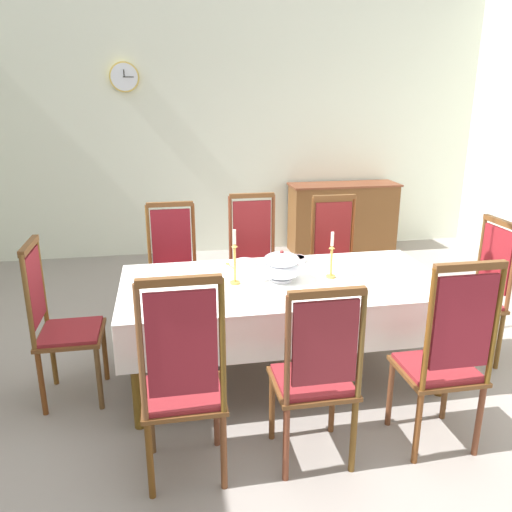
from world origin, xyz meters
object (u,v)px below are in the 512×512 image
object	(u,v)px
chair_head_west	(59,321)
spoon_primary	(229,264)
dining_table	(283,291)
sideboard	(342,217)
bowl_near_left	(245,262)
chair_north_a	(173,268)
chair_south_b	(316,374)
bowl_near_right	(185,307)
soup_tureen	(282,266)
mounted_clock	(124,77)
chair_south_c	(446,357)
chair_head_east	(477,291)
chair_north_c	(336,259)
candlestick_east	(331,260)
spoon_secondary	(167,309)
bowl_far_left	(296,259)
chair_north_b	(254,262)
chair_south_a	(183,381)
candlestick_west	(235,262)

from	to	relation	value
chair_head_west	spoon_primary	world-z (taller)	chair_head_west
dining_table	sideboard	xyz separation A→B (m)	(1.54, 3.05, -0.23)
dining_table	bowl_near_left	world-z (taller)	bowl_near_left
chair_north_a	chair_south_b	size ratio (longest dim) A/B	1.03
bowl_near_right	soup_tureen	bearing A→B (deg)	29.56
chair_south_b	mounted_clock	xyz separation A→B (m)	(-1.15, 4.24, 1.65)
chair_south_c	bowl_near_left	size ratio (longest dim) A/B	7.06
chair_head_east	bowl_near_right	distance (m)	2.29
chair_north_c	bowl_near_left	bearing A→B (deg)	31.11
candlestick_east	mounted_clock	world-z (taller)	mounted_clock
bowl_near_right	mounted_clock	bearing A→B (deg)	97.26
chair_south_b	spoon_secondary	size ratio (longest dim) A/B	6.37
chair_south_c	mounted_clock	xyz separation A→B (m)	(-1.90, 4.25, 1.62)
chair_south_c	sideboard	size ratio (longest dim) A/B	0.83
dining_table	chair_north_c	xyz separation A→B (m)	(0.72, 0.95, -0.10)
bowl_far_left	chair_head_east	bearing A→B (deg)	-17.10
chair_north_b	bowl_near_left	size ratio (longest dim) A/B	7.01
chair_south_c	chair_head_west	distance (m)	2.45
soup_tureen	candlestick_east	world-z (taller)	candlestick_east
chair_south_c	spoon_secondary	xyz separation A→B (m)	(-1.54, 0.58, 0.17)
bowl_near_right	bowl_far_left	xyz separation A→B (m)	(0.91, 0.81, 0.00)
candlestick_east	chair_south_a	bearing A→B (deg)	-139.16
chair_north_b	sideboard	distance (m)	2.63
chair_north_a	bowl_near_left	bearing A→B (deg)	133.65
chair_head_east	spoon_primary	distance (m)	1.93
chair_head_east	chair_south_a	bearing A→B (deg)	112.59
chair_south_c	sideboard	xyz separation A→B (m)	(0.82, 4.00, -0.15)
bowl_far_left	chair_north_b	bearing A→B (deg)	113.88
candlestick_east	spoon_secondary	bearing A→B (deg)	-162.44
chair_north_b	soup_tureen	distance (m)	0.99
spoon_secondary	chair_head_west	bearing A→B (deg)	167.17
candlestick_east	bowl_near_right	bearing A→B (deg)	-159.55
chair_south_b	mounted_clock	size ratio (longest dim) A/B	3.16
chair_south_c	spoon_primary	distance (m)	1.73
soup_tureen	candlestick_west	size ratio (longest dim) A/B	0.73
chair_north_a	chair_south_b	bearing A→B (deg)	110.71
spoon_secondary	candlestick_east	bearing A→B (deg)	32.14
chair_south_a	candlestick_west	size ratio (longest dim) A/B	3.15
chair_south_c	mounted_clock	bearing A→B (deg)	114.16
chair_north_b	chair_north_a	bearing A→B (deg)	0.25
candlestick_west	bowl_near_right	bearing A→B (deg)	-132.85
chair_south_a	spoon_secondary	size ratio (longest dim) A/B	7.00
chair_north_a	sideboard	size ratio (longest dim) A/B	0.79
candlestick_west	bowl_near_left	xyz separation A→B (m)	(0.13, 0.38, -0.14)
chair_south_c	bowl_near_right	world-z (taller)	chair_south_c
soup_tureen	chair_north_c	bearing A→B (deg)	52.18
candlestick_east	bowl_near_left	size ratio (longest dim) A/B	1.98
chair_south_c	candlestick_west	bearing A→B (deg)	138.26
chair_south_b	bowl_near_left	size ratio (longest dim) A/B	6.53
dining_table	chair_north_c	distance (m)	1.20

